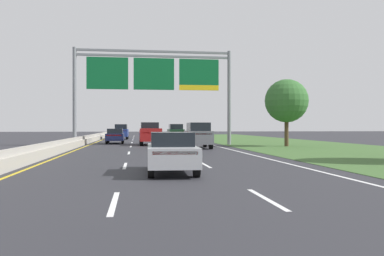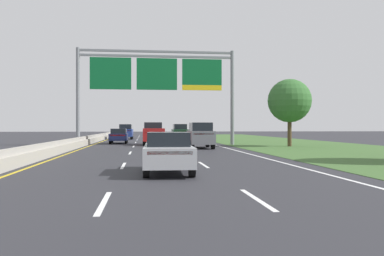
{
  "view_description": "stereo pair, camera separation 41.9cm",
  "coord_description": "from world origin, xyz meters",
  "px_view_note": "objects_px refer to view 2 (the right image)",
  "views": [
    {
      "loc": [
        -1.32,
        0.9,
        1.79
      ],
      "look_at": [
        1.82,
        23.8,
        1.71
      ],
      "focal_mm": 37.75,
      "sensor_mm": 36.0,
      "label": 1
    },
    {
      "loc": [
        -0.9,
        0.85,
        1.79
      ],
      "look_at": [
        1.82,
        23.8,
        1.71
      ],
      "focal_mm": 37.75,
      "sensor_mm": 36.0,
      "label": 2
    }
  ],
  "objects_px": {
    "car_darkgreen_right_lane_suv": "(180,132)",
    "roadside_tree_mid": "(290,101)",
    "car_silver_centre_lane_sedan": "(168,152)",
    "car_grey_right_lane_suv": "(200,135)",
    "car_blue_left_lane_suv": "(126,131)",
    "pickup_truck_red": "(153,134)",
    "car_navy_left_lane_sedan": "(119,136)",
    "overhead_sign_gantry": "(157,77)"
  },
  "relations": [
    {
      "from": "car_darkgreen_right_lane_suv",
      "to": "roadside_tree_mid",
      "type": "distance_m",
      "value": 19.83
    },
    {
      "from": "car_silver_centre_lane_sedan",
      "to": "car_darkgreen_right_lane_suv",
      "type": "distance_m",
      "value": 37.19
    },
    {
      "from": "car_grey_right_lane_suv",
      "to": "car_blue_left_lane_suv",
      "type": "height_order",
      "value": "same"
    },
    {
      "from": "roadside_tree_mid",
      "to": "car_silver_centre_lane_sedan",
      "type": "bearing_deg",
      "value": -122.01
    },
    {
      "from": "car_grey_right_lane_suv",
      "to": "car_darkgreen_right_lane_suv",
      "type": "height_order",
      "value": "same"
    },
    {
      "from": "pickup_truck_red",
      "to": "roadside_tree_mid",
      "type": "bearing_deg",
      "value": -111.27
    },
    {
      "from": "car_navy_left_lane_sedan",
      "to": "car_grey_right_lane_suv",
      "type": "relative_size",
      "value": 0.93
    },
    {
      "from": "car_blue_left_lane_suv",
      "to": "car_darkgreen_right_lane_suv",
      "type": "height_order",
      "value": "same"
    },
    {
      "from": "pickup_truck_red",
      "to": "car_darkgreen_right_lane_suv",
      "type": "distance_m",
      "value": 13.65
    },
    {
      "from": "car_navy_left_lane_sedan",
      "to": "car_darkgreen_right_lane_suv",
      "type": "bearing_deg",
      "value": -39.51
    },
    {
      "from": "car_navy_left_lane_sedan",
      "to": "car_silver_centre_lane_sedan",
      "type": "bearing_deg",
      "value": -173.07
    },
    {
      "from": "pickup_truck_red",
      "to": "car_grey_right_lane_suv",
      "type": "relative_size",
      "value": 1.14
    },
    {
      "from": "overhead_sign_gantry",
      "to": "car_grey_right_lane_suv",
      "type": "xyz_separation_m",
      "value": [
        3.41,
        -5.5,
        -5.37
      ]
    },
    {
      "from": "car_navy_left_lane_sedan",
      "to": "roadside_tree_mid",
      "type": "height_order",
      "value": "roadside_tree_mid"
    },
    {
      "from": "car_silver_centre_lane_sedan",
      "to": "car_blue_left_lane_suv",
      "type": "height_order",
      "value": "car_blue_left_lane_suv"
    },
    {
      "from": "overhead_sign_gantry",
      "to": "car_darkgreen_right_lane_suv",
      "type": "distance_m",
      "value": 15.42
    },
    {
      "from": "car_blue_left_lane_suv",
      "to": "car_darkgreen_right_lane_suv",
      "type": "bearing_deg",
      "value": -125.22
    },
    {
      "from": "car_grey_right_lane_suv",
      "to": "car_blue_left_lane_suv",
      "type": "distance_m",
      "value": 25.77
    },
    {
      "from": "car_grey_right_lane_suv",
      "to": "car_blue_left_lane_suv",
      "type": "xyz_separation_m",
      "value": [
        -7.2,
        24.75,
        0.0
      ]
    },
    {
      "from": "car_blue_left_lane_suv",
      "to": "roadside_tree_mid",
      "type": "bearing_deg",
      "value": -145.31
    },
    {
      "from": "car_grey_right_lane_suv",
      "to": "roadside_tree_mid",
      "type": "bearing_deg",
      "value": -76.65
    },
    {
      "from": "overhead_sign_gantry",
      "to": "car_navy_left_lane_sedan",
      "type": "bearing_deg",
      "value": 127.75
    },
    {
      "from": "pickup_truck_red",
      "to": "roadside_tree_mid",
      "type": "xyz_separation_m",
      "value": [
        12.1,
        -4.61,
        3.02
      ]
    },
    {
      "from": "overhead_sign_gantry",
      "to": "roadside_tree_mid",
      "type": "height_order",
      "value": "overhead_sign_gantry"
    },
    {
      "from": "pickup_truck_red",
      "to": "roadside_tree_mid",
      "type": "relative_size",
      "value": 0.89
    },
    {
      "from": "car_darkgreen_right_lane_suv",
      "to": "car_navy_left_lane_sedan",
      "type": "bearing_deg",
      "value": 141.44
    },
    {
      "from": "car_darkgreen_right_lane_suv",
      "to": "roadside_tree_mid",
      "type": "xyz_separation_m",
      "value": [
        8.34,
        -17.74,
        3.0
      ]
    },
    {
      "from": "car_navy_left_lane_sedan",
      "to": "roadside_tree_mid",
      "type": "distance_m",
      "value": 18.22
    },
    {
      "from": "car_silver_centre_lane_sedan",
      "to": "roadside_tree_mid",
      "type": "xyz_separation_m",
      "value": [
        12.04,
        19.27,
        3.28
      ]
    },
    {
      "from": "car_navy_left_lane_sedan",
      "to": "car_darkgreen_right_lane_suv",
      "type": "xyz_separation_m",
      "value": [
        7.32,
        9.01,
        0.28
      ]
    },
    {
      "from": "car_silver_centre_lane_sedan",
      "to": "overhead_sign_gantry",
      "type": "bearing_deg",
      "value": 0.88
    },
    {
      "from": "car_navy_left_lane_sedan",
      "to": "car_blue_left_lane_suv",
      "type": "height_order",
      "value": "car_blue_left_lane_suv"
    },
    {
      "from": "pickup_truck_red",
      "to": "car_silver_centre_lane_sedan",
      "type": "xyz_separation_m",
      "value": [
        0.05,
        -23.88,
        -0.26
      ]
    },
    {
      "from": "car_silver_centre_lane_sedan",
      "to": "car_darkgreen_right_lane_suv",
      "type": "relative_size",
      "value": 0.94
    },
    {
      "from": "overhead_sign_gantry",
      "to": "pickup_truck_red",
      "type": "relative_size",
      "value": 2.78
    },
    {
      "from": "pickup_truck_red",
      "to": "overhead_sign_gantry",
      "type": "bearing_deg",
      "value": -160.1
    },
    {
      "from": "car_silver_centre_lane_sedan",
      "to": "roadside_tree_mid",
      "type": "distance_m",
      "value": 22.96
    },
    {
      "from": "overhead_sign_gantry",
      "to": "car_silver_centre_lane_sedan",
      "type": "distance_m",
      "value": 23.65
    },
    {
      "from": "car_blue_left_lane_suv",
      "to": "roadside_tree_mid",
      "type": "relative_size",
      "value": 0.78
    },
    {
      "from": "car_silver_centre_lane_sedan",
      "to": "car_darkgreen_right_lane_suv",
      "type": "xyz_separation_m",
      "value": [
        3.71,
        37.01,
        0.28
      ]
    },
    {
      "from": "car_grey_right_lane_suv",
      "to": "roadside_tree_mid",
      "type": "height_order",
      "value": "roadside_tree_mid"
    },
    {
      "from": "overhead_sign_gantry",
      "to": "car_navy_left_lane_sedan",
      "type": "relative_size",
      "value": 3.41
    }
  ]
}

